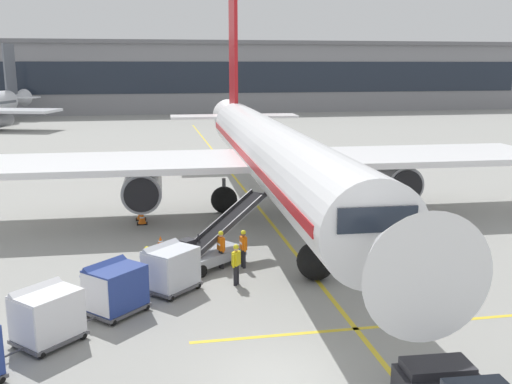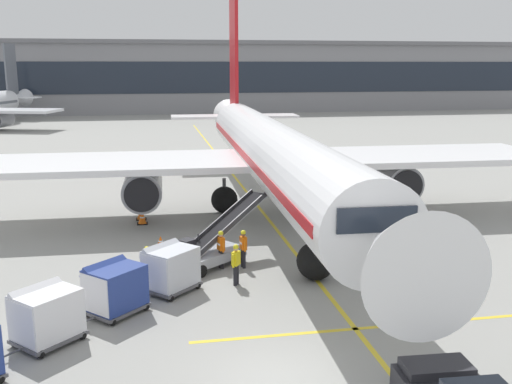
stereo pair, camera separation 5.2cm
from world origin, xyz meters
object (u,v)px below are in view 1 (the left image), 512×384
safety_cone_wingtip (160,242)px  safety_cone_nose_mark (142,218)px  baggage_cart_lead (170,267)px  ground_crew_by_carts (243,246)px  ground_crew_marshaller (147,264)px  baggage_cart_second (115,288)px  ground_crew_by_loader (236,262)px  baggage_cart_third (46,314)px  ground_crew_wingwalker (221,247)px  safety_cone_engine_keepout (141,214)px  parked_airplane (269,152)px  belt_loader (212,247)px

safety_cone_wingtip → safety_cone_nose_mark: size_ratio=0.92×
baggage_cart_lead → safety_cone_nose_mark: 10.60m
ground_crew_by_carts → ground_crew_marshaller: size_ratio=1.00×
baggage_cart_second → ground_crew_marshaller: baggage_cart_second is taller
ground_crew_by_loader → ground_crew_by_carts: size_ratio=1.00×
baggage_cart_lead → baggage_cart_third: bearing=-137.5°
baggage_cart_third → ground_crew_marshaller: (3.26, 4.40, -0.00)m
baggage_cart_lead → safety_cone_nose_mark: (-1.17, 10.51, -0.67)m
ground_crew_by_loader → baggage_cart_lead: bearing=-176.0°
ground_crew_by_loader → ground_crew_wingwalker: (-0.36, 2.10, 0.00)m
safety_cone_wingtip → safety_cone_engine_keepout: bearing=99.7°
baggage_cart_lead → ground_crew_by_carts: 4.00m
parked_airplane → safety_cone_engine_keepout: bearing=178.3°
baggage_cart_lead → safety_cone_engine_keepout: 11.59m
ground_crew_marshaller → safety_cone_nose_mark: 9.95m
baggage_cart_second → safety_cone_wingtip: size_ratio=4.05×
ground_crew_by_carts → ground_crew_marshaller: (-4.23, -1.62, 0.00)m
parked_airplane → ground_crew_marshaller: parked_airplane is taller
ground_crew_marshaller → baggage_cart_lead: bearing=-33.6°
baggage_cart_second → safety_cone_nose_mark: bearing=85.8°
safety_cone_nose_mark → baggage_cart_third: bearing=-101.8°
baggage_cart_lead → ground_crew_marshaller: baggage_cart_lead is taller
baggage_cart_second → ground_crew_by_carts: size_ratio=1.46×
parked_airplane → ground_crew_by_carts: size_ratio=24.93×
baggage_cart_second → ground_crew_by_carts: baggage_cart_second is taller
ground_crew_marshaller → safety_cone_wingtip: ground_crew_marshaller is taller
ground_crew_by_loader → safety_cone_wingtip: (-2.95, 5.58, -0.69)m
safety_cone_engine_keepout → safety_cone_wingtip: safety_cone_engine_keepout is taller
ground_crew_wingwalker → baggage_cart_second: bearing=-137.1°
ground_crew_wingwalker → safety_cone_nose_mark: bearing=113.1°
belt_loader → ground_crew_by_loader: belt_loader is taller
baggage_cart_second → ground_crew_by_loader: (4.78, 2.00, -0.00)m
ground_crew_wingwalker → baggage_cart_lead: bearing=-135.6°
baggage_cart_lead → safety_cone_wingtip: (-0.25, 5.77, -0.69)m
ground_crew_by_loader → ground_crew_by_carts: (0.63, 2.03, 0.00)m
ground_crew_marshaller → ground_crew_by_carts: bearing=21.0°
safety_cone_engine_keepout → safety_cone_wingtip: 5.82m
parked_airplane → ground_crew_wingwalker: parked_airplane is taller
belt_loader → baggage_cart_third: (-6.15, -6.62, 0.14)m
baggage_cart_lead → safety_cone_engine_keepout: size_ratio=3.70×
parked_airplane → safety_cone_nose_mark: bearing=-174.2°
baggage_cart_third → safety_cone_engine_keepout: 15.60m
ground_crew_by_loader → ground_crew_marshaller: 3.61m
ground_crew_marshaller → safety_cone_engine_keepout: 10.94m
belt_loader → ground_crew_by_loader: 2.72m
baggage_cart_third → safety_cone_engine_keepout: bearing=79.2°
ground_crew_wingwalker → safety_cone_engine_keepout: ground_crew_wingwalker is taller
baggage_cart_third → ground_crew_by_carts: bearing=38.8°
safety_cone_wingtip → ground_crew_wingwalker: bearing=-53.4°
safety_cone_engine_keepout → baggage_cart_second: bearing=-93.6°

